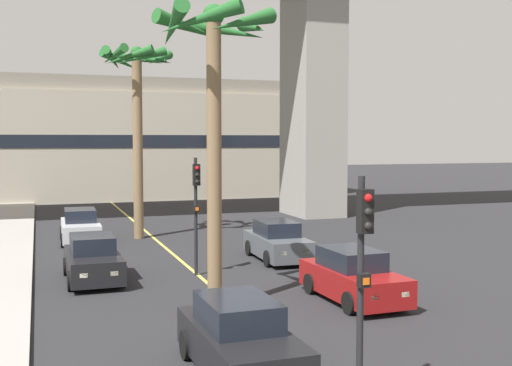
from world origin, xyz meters
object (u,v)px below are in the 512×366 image
(car_queue_second, at_px, (93,260))
(traffic_light_median_near, at_px, (363,262))
(car_queue_third, at_px, (80,227))
(traffic_light_median_far, at_px, (196,200))
(palm_tree_near_median, at_px, (214,72))
(car_queue_front, at_px, (353,277))
(car_queue_fourth, at_px, (239,340))
(car_queue_fifth, at_px, (277,242))
(palm_tree_mid_median, at_px, (137,87))

(car_queue_second, xyz_separation_m, traffic_light_median_near, (3.57, -12.52, 1.99))
(traffic_light_median_near, bearing_deg, car_queue_third, 99.19)
(traffic_light_median_near, bearing_deg, traffic_light_median_far, 90.07)
(traffic_light_median_far, xyz_separation_m, palm_tree_near_median, (-0.58, -4.67, 3.98))
(car_queue_front, height_order, car_queue_third, same)
(car_queue_second, bearing_deg, car_queue_front, -36.80)
(car_queue_fourth, distance_m, traffic_light_median_near, 3.54)
(car_queue_third, bearing_deg, car_queue_second, -90.84)
(traffic_light_median_near, bearing_deg, car_queue_fourth, 119.28)
(car_queue_second, bearing_deg, traffic_light_median_near, -74.11)
(car_queue_fifth, xyz_separation_m, palm_tree_mid_median, (-4.43, 7.47, 6.67))
(car_queue_second, height_order, car_queue_fourth, same)
(palm_tree_mid_median, bearing_deg, traffic_light_median_near, -88.28)
(car_queue_fourth, relative_size, car_queue_fifth, 0.99)
(car_queue_front, bearing_deg, car_queue_fifth, 88.27)
(car_queue_fourth, relative_size, palm_tree_mid_median, 0.44)
(car_queue_second, height_order, car_queue_third, same)
(car_queue_third, distance_m, traffic_light_median_near, 21.61)
(car_queue_fifth, bearing_deg, car_queue_third, 135.25)
(car_queue_fourth, bearing_deg, car_queue_front, 42.71)
(car_queue_fourth, bearing_deg, traffic_light_median_far, 81.60)
(car_queue_third, height_order, car_queue_fifth, same)
(car_queue_fourth, height_order, traffic_light_median_far, traffic_light_median_far)
(car_queue_front, bearing_deg, traffic_light_median_far, 125.73)
(traffic_light_median_near, bearing_deg, palm_tree_mid_median, 91.72)
(car_queue_third, bearing_deg, car_queue_fourth, -83.88)
(traffic_light_median_far, height_order, palm_tree_near_median, palm_tree_near_median)
(car_queue_fourth, bearing_deg, palm_tree_mid_median, 87.62)
(car_queue_fifth, relative_size, traffic_light_median_far, 0.99)
(car_queue_third, bearing_deg, traffic_light_median_far, -69.32)
(car_queue_second, height_order, traffic_light_median_far, traffic_light_median_far)
(car_queue_front, distance_m, car_queue_second, 8.92)
(car_queue_third, bearing_deg, car_queue_front, -63.49)
(car_queue_fifth, bearing_deg, palm_tree_mid_median, 120.69)
(car_queue_third, distance_m, car_queue_fifth, 10.17)
(car_queue_third, bearing_deg, traffic_light_median_near, -80.81)
(traffic_light_median_far, relative_size, palm_tree_near_median, 0.49)
(car_queue_second, distance_m, traffic_light_median_near, 13.17)
(car_queue_fourth, bearing_deg, car_queue_fifth, 65.64)
(car_queue_third, height_order, traffic_light_median_near, traffic_light_median_near)
(car_queue_fifth, distance_m, traffic_light_median_far, 4.70)
(car_queue_second, relative_size, palm_tree_near_median, 0.48)
(car_queue_second, distance_m, car_queue_third, 8.72)
(car_queue_second, distance_m, traffic_light_median_far, 4.09)
(car_queue_front, relative_size, car_queue_fourth, 1.00)
(car_queue_fourth, height_order, palm_tree_near_median, palm_tree_near_median)
(car_queue_front, relative_size, traffic_light_median_near, 0.99)
(car_queue_fifth, xyz_separation_m, traffic_light_median_near, (-3.79, -14.08, 1.99))
(car_queue_front, height_order, traffic_light_median_far, traffic_light_median_far)
(car_queue_second, xyz_separation_m, car_queue_fourth, (2.13, -9.97, 0.00))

